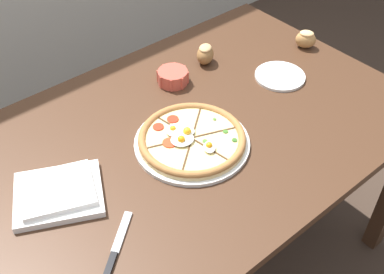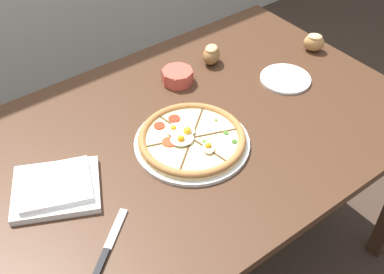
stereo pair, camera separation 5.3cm
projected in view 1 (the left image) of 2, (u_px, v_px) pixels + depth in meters
name	position (u px, v px, depth m)	size (l,w,h in m)	color
ground_plane	(184.00, 267.00, 1.98)	(12.00, 12.00, 0.00)	#3D2D23
dining_table	(182.00, 154.00, 1.53)	(1.49, 0.94, 0.74)	#422819
pizza	(192.00, 140.00, 1.42)	(0.34, 0.34, 0.05)	white
ramekin_bowl	(173.00, 76.00, 1.65)	(0.11, 0.11, 0.05)	#C64C3D
napkin_folded	(58.00, 193.00, 1.27)	(0.29, 0.28, 0.04)	white
bread_piece_mid	(205.00, 54.00, 1.73)	(0.10, 0.09, 0.07)	olive
bread_piece_far	(306.00, 39.00, 1.81)	(0.09, 0.10, 0.07)	#B27F47
knife_main	(116.00, 248.00, 1.16)	(0.18, 0.15, 0.01)	silver
side_saucer	(280.00, 76.00, 1.68)	(0.18, 0.18, 0.01)	white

